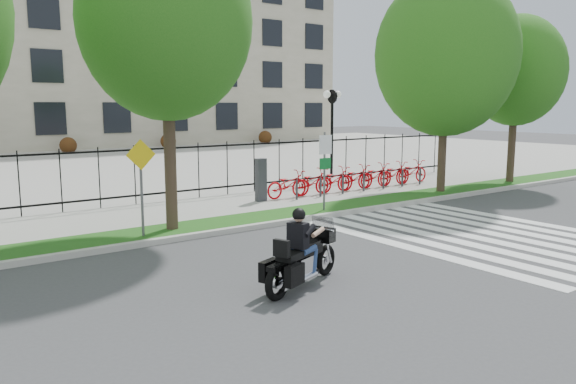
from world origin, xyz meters
TOP-DOWN VIEW (x-y plane):
  - ground at (0.00, 0.00)m, footprint 120.00×120.00m
  - curb at (0.00, 4.10)m, footprint 60.00×0.20m
  - grass_verge at (0.00, 4.95)m, footprint 60.00×1.50m
  - sidewalk at (0.00, 7.45)m, footprint 60.00×3.50m
  - plaza at (0.00, 25.00)m, footprint 80.00×34.00m
  - crosswalk_stripes at (4.83, 0.00)m, footprint 5.70×8.00m
  - iron_fence at (0.00, 9.20)m, footprint 30.00×0.06m
  - lamp_post_right at (10.00, 12.00)m, footprint 1.06×0.70m
  - street_tree_1 at (-1.84, 4.95)m, footprint 4.50×4.50m
  - street_tree_2 at (9.55, 4.95)m, footprint 5.37×5.37m
  - street_tree_3 at (14.30, 4.95)m, footprint 4.11×4.11m
  - bike_share_station at (7.01, 7.20)m, footprint 8.91×0.87m
  - sign_pole_regulatory at (3.27, 4.58)m, footprint 0.50×0.09m
  - sign_pole_warning at (-2.82, 4.58)m, footprint 0.78×0.09m
  - motorcycle_rider at (-1.76, -0.72)m, footprint 2.35×1.22m

SIDE VIEW (x-z plane):
  - ground at x=0.00m, z-range 0.00..0.00m
  - crosswalk_stripes at x=4.83m, z-range 0.00..0.01m
  - plaza at x=0.00m, z-range 0.00..0.10m
  - curb at x=0.00m, z-range 0.00..0.15m
  - grass_verge at x=0.00m, z-range 0.00..0.15m
  - sidewalk at x=0.00m, z-range 0.00..0.15m
  - motorcycle_rider at x=-1.76m, z-range -0.32..1.58m
  - bike_share_station at x=7.01m, z-range -0.11..1.39m
  - iron_fence at x=0.00m, z-range 0.15..2.15m
  - sign_pole_regulatory at x=3.27m, z-range 0.49..2.99m
  - sign_pole_warning at x=-2.82m, z-range 0.50..2.99m
  - lamp_post_right at x=10.00m, z-range 1.08..5.33m
  - street_tree_3 at x=14.30m, z-range 1.35..8.52m
  - street_tree_2 at x=9.55m, z-range 1.21..9.53m
  - street_tree_1 at x=-1.84m, z-range 1.59..9.68m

